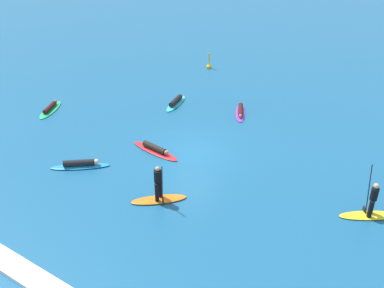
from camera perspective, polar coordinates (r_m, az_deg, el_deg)
ground_plane at (r=24.28m, az=0.00°, el=-1.02°), size 120.00×120.00×0.00m
surfer_on_red_board at (r=24.33m, az=-4.59°, el=-0.69°), size 3.15×0.99×0.40m
surfer_on_purple_board at (r=28.51m, az=6.06°, el=4.07°), size 1.73×2.55×0.36m
surfer_on_green_board at (r=30.11m, az=-17.25°, el=4.26°), size 1.75×2.73×0.36m
surfer_on_orange_board at (r=20.52m, az=-4.18°, el=-5.98°), size 2.27×2.21×2.09m
surfer_on_blue_board at (r=23.61m, az=-13.76°, el=-2.51°), size 2.63×2.32×0.43m
surfer_on_yellow_board at (r=21.03m, az=21.41°, el=-7.41°), size 2.50×2.05×2.36m
surfer_on_teal_board at (r=29.58m, az=-2.02°, el=5.27°), size 1.15×2.67×0.43m
marker_buoy at (r=35.69m, az=2.12°, el=9.74°), size 0.38×0.38×1.30m
wave_crest at (r=18.21m, az=-19.70°, el=-15.20°), size 23.38×0.90×0.18m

